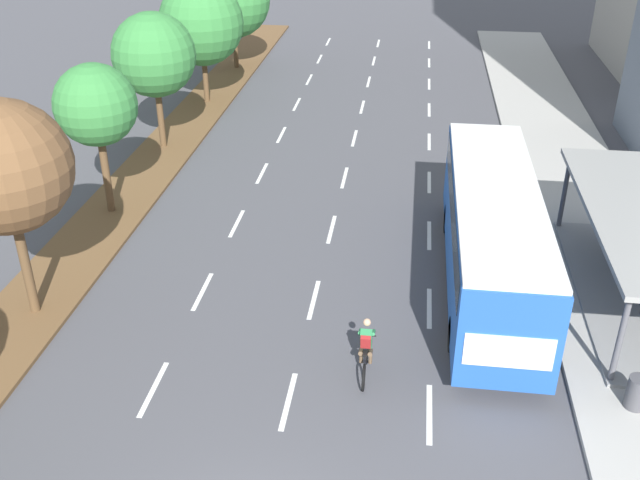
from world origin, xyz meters
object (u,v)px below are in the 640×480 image
at_px(bus, 493,227).
at_px(cyclist, 366,351).
at_px(median_tree_fifth, 201,23).
at_px(median_tree_farthest, 233,0).
at_px(median_tree_fourth, 154,55).
at_px(median_tree_third, 96,106).
at_px(trash_bin, 637,393).
at_px(median_tree_second, 3,167).

distance_m(bus, cyclist, 6.11).
xyz_separation_m(median_tree_fifth, median_tree_farthest, (0.04, 6.64, -0.08)).
height_order(median_tree_fourth, median_tree_farthest, median_tree_farthest).
bearing_deg(median_tree_third, trash_bin, -27.43).
height_order(bus, median_tree_farthest, median_tree_farthest).
bearing_deg(median_tree_farthest, trash_bin, -59.77).
distance_m(cyclist, median_tree_third, 13.52).
bearing_deg(cyclist, median_tree_fifth, 115.18).
bearing_deg(median_tree_farthest, median_tree_third, -90.31).
distance_m(bus, median_tree_fifth, 21.54).
bearing_deg(median_tree_fifth, median_tree_fourth, -91.92).
relative_size(bus, median_tree_fourth, 1.90).
distance_m(median_tree_farthest, trash_bin, 33.35).
bearing_deg(bus, trash_bin, -59.35).
distance_m(bus, median_tree_second, 13.97).
bearing_deg(median_tree_fourth, trash_bin, -42.17).
distance_m(bus, median_tree_fourth, 17.14).
height_order(bus, median_tree_second, median_tree_second).
bearing_deg(median_tree_fourth, median_tree_second, -88.07).
xyz_separation_m(bus, median_tree_second, (-13.32, -3.32, 2.61)).
bearing_deg(bus, median_tree_farthest, 120.13).
bearing_deg(bus, cyclist, -124.99).
distance_m(bus, trash_bin, 6.45).
height_order(bus, trash_bin, bus).
bearing_deg(trash_bin, cyclist, 175.68).
relative_size(cyclist, trash_bin, 2.14).
bearing_deg(cyclist, median_tree_fourth, 124.81).
relative_size(median_tree_second, median_tree_fourth, 1.08).
bearing_deg(median_tree_fifth, median_tree_farthest, 89.62).
relative_size(median_tree_second, median_tree_fifth, 1.03).
bearing_deg(trash_bin, median_tree_farthest, 120.23).
distance_m(cyclist, median_tree_fourth, 18.44).
height_order(median_tree_fifth, trash_bin, median_tree_fifth).
bearing_deg(median_tree_fourth, cyclist, -55.19).
distance_m(cyclist, median_tree_second, 10.74).
bearing_deg(cyclist, median_tree_farthest, 109.68).
bearing_deg(median_tree_fifth, trash_bin, -52.74).
relative_size(median_tree_second, trash_bin, 7.55).
height_order(median_tree_third, trash_bin, median_tree_third).
relative_size(median_tree_fifth, median_tree_farthest, 1.01).
xyz_separation_m(bus, trash_bin, (3.20, -5.40, -1.49)).
relative_size(median_tree_fourth, median_tree_farthest, 0.96).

